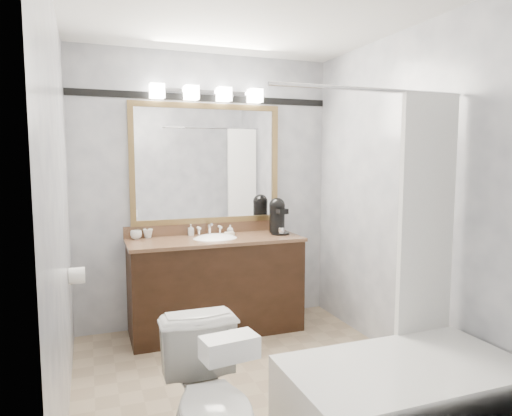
{
  "coord_description": "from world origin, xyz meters",
  "views": [
    {
      "loc": [
        -1.04,
        -2.84,
        1.55
      ],
      "look_at": [
        0.14,
        0.35,
        1.18
      ],
      "focal_mm": 32.0,
      "sensor_mm": 36.0,
      "label": 1
    }
  ],
  "objects": [
    {
      "name": "room",
      "position": [
        0.0,
        0.0,
        1.25
      ],
      "size": [
        2.42,
        2.62,
        2.52
      ],
      "color": "#9D876A",
      "rests_on": "ground"
    },
    {
      "name": "vanity",
      "position": [
        0.0,
        1.02,
        0.44
      ],
      "size": [
        1.53,
        0.58,
        0.97
      ],
      "color": "black",
      "rests_on": "ground"
    },
    {
      "name": "mirror",
      "position": [
        0.0,
        1.28,
        1.5
      ],
      "size": [
        1.4,
        0.04,
        1.1
      ],
      "color": "olive",
      "rests_on": "room"
    },
    {
      "name": "vanity_light_bar",
      "position": [
        0.0,
        1.23,
        2.13
      ],
      "size": [
        1.02,
        0.14,
        0.12
      ],
      "color": "silver",
      "rests_on": "room"
    },
    {
      "name": "accent_stripe",
      "position": [
        0.0,
        1.29,
        2.1
      ],
      "size": [
        2.4,
        0.01,
        0.06
      ],
      "primitive_type": "cube",
      "color": "black",
      "rests_on": "room"
    },
    {
      "name": "bathtub",
      "position": [
        0.55,
        -0.9,
        0.28
      ],
      "size": [
        1.3,
        0.75,
        1.96
      ],
      "color": "white",
      "rests_on": "ground"
    },
    {
      "name": "tp_roll",
      "position": [
        -1.14,
        0.66,
        0.7
      ],
      "size": [
        0.11,
        0.12,
        0.12
      ],
      "primitive_type": "cylinder",
      "rotation": [
        0.0,
        1.57,
        0.0
      ],
      "color": "white",
      "rests_on": "room"
    },
    {
      "name": "toilet",
      "position": [
        -0.52,
        -0.82,
        0.37
      ],
      "size": [
        0.42,
        0.72,
        0.74
      ],
      "primitive_type": "imported",
      "rotation": [
        0.0,
        0.0,
        -0.01
      ],
      "color": "white",
      "rests_on": "ground"
    },
    {
      "name": "tissue_box",
      "position": [
        -0.52,
        -1.12,
        0.78
      ],
      "size": [
        0.24,
        0.15,
        0.09
      ],
      "primitive_type": "cube",
      "rotation": [
        0.0,
        0.0,
        0.12
      ],
      "color": "white",
      "rests_on": "toilet"
    },
    {
      "name": "coffee_maker",
      "position": [
        0.61,
        1.05,
        1.02
      ],
      "size": [
        0.17,
        0.22,
        0.34
      ],
      "rotation": [
        0.0,
        0.0,
        0.14
      ],
      "color": "black",
      "rests_on": "vanity"
    },
    {
      "name": "cup_left",
      "position": [
        -0.66,
        1.21,
        0.89
      ],
      "size": [
        0.12,
        0.12,
        0.08
      ],
      "primitive_type": "imported",
      "rotation": [
        0.0,
        0.0,
        -0.21
      ],
      "color": "white",
      "rests_on": "vanity"
    },
    {
      "name": "cup_right",
      "position": [
        -0.56,
        1.23,
        0.89
      ],
      "size": [
        0.09,
        0.09,
        0.08
      ],
      "primitive_type": "imported",
      "rotation": [
        0.0,
        0.0,
        -0.08
      ],
      "color": "white",
      "rests_on": "vanity"
    },
    {
      "name": "soap_bottle_a",
      "position": [
        -0.17,
        1.23,
        0.9
      ],
      "size": [
        0.05,
        0.05,
        0.1
      ],
      "primitive_type": "imported",
      "rotation": [
        0.0,
        0.0,
        0.04
      ],
      "color": "white",
      "rests_on": "vanity"
    },
    {
      "name": "soap_bottle_b",
      "position": [
        0.2,
        1.23,
        0.89
      ],
      "size": [
        0.08,
        0.08,
        0.08
      ],
      "primitive_type": "imported",
      "rotation": [
        0.0,
        0.0,
        0.33
      ],
      "color": "white",
      "rests_on": "vanity"
    },
    {
      "name": "soap_bar",
      "position": [
        0.17,
        1.13,
        0.86
      ],
      "size": [
        0.09,
        0.06,
        0.03
      ],
      "primitive_type": "cube",
      "rotation": [
        0.0,
        0.0,
        -0.06
      ],
      "color": "beige",
      "rests_on": "vanity"
    }
  ]
}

